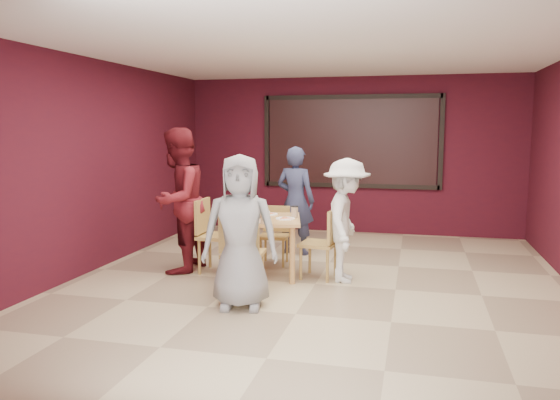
% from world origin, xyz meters
% --- Properties ---
extents(floor, '(7.00, 7.00, 0.00)m').
position_xyz_m(floor, '(0.00, 0.00, 0.00)').
color(floor, '#CCB98D').
rests_on(floor, ground).
extents(window_blinds, '(3.00, 0.02, 1.50)m').
position_xyz_m(window_blinds, '(0.00, 3.45, 1.65)').
color(window_blinds, black).
extents(dining_table, '(1.14, 1.14, 0.90)m').
position_xyz_m(dining_table, '(-0.73, 0.22, 0.66)').
color(dining_table, '#DBAA5A').
rests_on(dining_table, floor).
extents(chair_front, '(0.49, 0.49, 0.94)m').
position_xyz_m(chair_front, '(-0.73, -0.65, 0.53)').
color(chair_front, '#B78D47').
rests_on(chair_front, floor).
extents(chair_back, '(0.41, 0.41, 0.80)m').
position_xyz_m(chair_back, '(-0.74, 0.90, 0.45)').
color(chair_back, '#B78D47').
rests_on(chair_back, floor).
extents(chair_left, '(0.47, 0.47, 0.96)m').
position_xyz_m(chair_left, '(-1.43, 0.26, 0.55)').
color(chair_left, '#B78D47').
rests_on(chair_left, floor).
extents(chair_right, '(0.48, 0.48, 0.89)m').
position_xyz_m(chair_right, '(0.06, 0.28, 0.50)').
color(chair_right, '#B78D47').
rests_on(chair_right, floor).
extents(diner_front, '(0.89, 0.67, 1.62)m').
position_xyz_m(diner_front, '(-0.61, -1.04, 0.81)').
color(diner_front, gray).
rests_on(diner_front, floor).
extents(diner_back, '(0.65, 0.49, 1.62)m').
position_xyz_m(diner_back, '(-0.59, 1.54, 0.81)').
color(diner_back, '#2F3454').
rests_on(diner_back, floor).
extents(diner_left, '(0.79, 0.97, 1.90)m').
position_xyz_m(diner_left, '(-1.87, 0.17, 0.95)').
color(diner_left, maroon).
rests_on(diner_left, floor).
extents(diner_right, '(0.61, 1.01, 1.53)m').
position_xyz_m(diner_right, '(0.34, 0.23, 0.76)').
color(diner_right, white).
rests_on(diner_right, floor).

